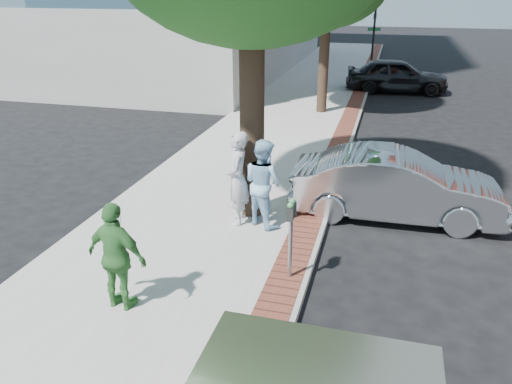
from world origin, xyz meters
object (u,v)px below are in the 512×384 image
(person_green, at_px, (117,257))
(sedan_silver, at_px, (396,186))
(bg_car, at_px, (397,75))
(person_gray, at_px, (238,179))
(person_officer, at_px, (263,183))
(parking_meter, at_px, (291,223))

(person_green, distance_m, sedan_silver, 6.42)
(bg_car, bearing_deg, person_gray, 163.62)
(sedan_silver, bearing_deg, person_officer, 115.54)
(parking_meter, distance_m, person_green, 2.87)
(person_green, xyz_separation_m, bg_car, (4.01, 19.65, -0.22))
(person_green, relative_size, bg_car, 0.37)
(person_officer, relative_size, sedan_silver, 0.41)
(person_green, bearing_deg, person_officer, -103.07)
(person_gray, relative_size, bg_car, 0.42)
(sedan_silver, bearing_deg, parking_meter, 150.95)
(parking_meter, xyz_separation_m, person_officer, (-0.99, 1.95, -0.11))
(parking_meter, height_order, person_gray, person_gray)
(parking_meter, distance_m, bg_car, 18.18)
(person_officer, xyz_separation_m, sedan_silver, (2.71, 1.41, -0.33))
(sedan_silver, height_order, bg_car, bg_car)
(person_gray, bearing_deg, parking_meter, 27.20)
(person_green, xyz_separation_m, sedan_silver, (4.14, 4.90, -0.28))
(parking_meter, xyz_separation_m, person_green, (-2.41, -1.54, -0.16))
(person_officer, distance_m, bg_car, 16.36)
(person_officer, height_order, bg_car, person_officer)
(person_green, height_order, sedan_silver, person_green)
(person_green, relative_size, sedan_silver, 0.39)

